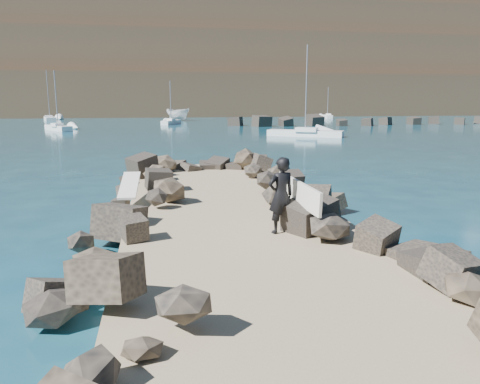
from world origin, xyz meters
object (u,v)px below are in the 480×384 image
(surfer_with_board, at_px, (284,195))
(sailboat_b, at_px, (171,122))
(boat_imported, at_px, (178,114))
(surfboard_resting, at_px, (130,189))

(surfer_with_board, xyz_separation_m, sailboat_b, (-0.80, 63.96, -1.21))
(boat_imported, xyz_separation_m, surfer_with_board, (-0.97, -78.19, 0.41))
(surfboard_resting, relative_size, sailboat_b, 0.32)
(surfboard_resting, relative_size, surfer_with_board, 0.94)
(boat_imported, bearing_deg, surfer_with_board, -127.53)
(surfer_with_board, distance_m, sailboat_b, 63.98)
(boat_imported, distance_m, surfer_with_board, 78.19)
(surfboard_resting, height_order, sailboat_b, sailboat_b)
(surfboard_resting, height_order, boat_imported, boat_imported)
(surfboard_resting, xyz_separation_m, surfer_with_board, (3.95, -4.33, 0.52))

